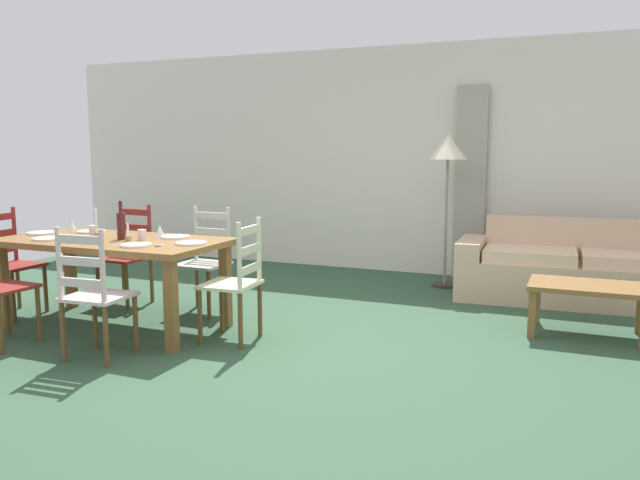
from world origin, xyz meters
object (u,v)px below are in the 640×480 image
object	(u,v)px
wine_glass_near_right	(160,231)
coffee_cup_primary	(142,235)
couch	(578,272)
coffee_table	(588,292)
dining_chair_far_left	(128,254)
dining_chair_head_west	(9,262)
coffee_cup_secondary	(93,230)
wine_glass_near_left	(72,226)
dining_chair_near_right	(93,294)
wine_bottle	(121,225)
dining_chair_far_right	(205,260)
dining_table	(113,249)
standing_lamp	(448,156)
dining_chair_head_east	(236,281)

from	to	relation	value
wine_glass_near_right	coffee_cup_primary	distance (m)	0.36
couch	coffee_table	size ratio (longest dim) A/B	2.58
wine_glass_near_right	coffee_cup_primary	size ratio (longest dim) A/B	1.79
dining_chair_far_left	dining_chair_head_west	bearing A→B (deg)	-132.75
dining_chair_far_left	coffee_cup_secondary	bearing A→B (deg)	-75.54
wine_glass_near_left	wine_glass_near_right	bearing A→B (deg)	-1.23
dining_chair_near_right	wine_bottle	distance (m)	0.91
dining_chair_far_right	couch	bearing A→B (deg)	29.08
coffee_cup_secondary	couch	size ratio (longest dim) A/B	0.04
dining_table	standing_lamp	bearing A→B (deg)	50.23
dining_chair_far_left	dining_chair_head_west	world-z (taller)	same
dining_chair_near_right	dining_chair_head_west	bearing A→B (deg)	156.58
dining_chair_head_west	coffee_table	bearing A→B (deg)	15.19
coffee_table	dining_chair_head_west	bearing A→B (deg)	-164.81
dining_chair_far_right	dining_chair_head_west	distance (m)	1.75
coffee_cup_secondary	dining_chair_near_right	bearing A→B (deg)	-48.24
standing_lamp	couch	bearing A→B (deg)	-7.81
wine_glass_near_right	dining_chair_near_right	bearing A→B (deg)	-103.78
wine_bottle	coffee_cup_primary	xyz separation A→B (m)	(0.20, 0.01, -0.07)
dining_table	coffee_cup_secondary	world-z (taller)	coffee_cup_secondary
dining_table	coffee_cup_secondary	size ratio (longest dim) A/B	21.11
dining_table	wine_glass_near_left	world-z (taller)	wine_glass_near_left
wine_glass_near_right	standing_lamp	size ratio (longest dim) A/B	0.10
coffee_cup_primary	coffee_table	distance (m)	3.63
coffee_cup_primary	coffee_table	xyz separation A→B (m)	(3.38, 1.25, -0.44)
wine_bottle	couch	size ratio (longest dim) A/B	0.14
dining_table	couch	xyz separation A→B (m)	(3.57, 2.49, -0.37)
wine_glass_near_left	coffee_table	distance (m)	4.24
coffee_table	standing_lamp	world-z (taller)	standing_lamp
dining_chair_far_right	dining_chair_head_east	xyz separation A→B (m)	(0.73, -0.69, 0.00)
wine_bottle	dining_chair_head_east	bearing A→B (deg)	1.69
dining_chair_far_right	standing_lamp	bearing A→B (deg)	47.05
dining_chair_near_right	coffee_table	bearing A→B (deg)	31.90
dining_chair_far_right	wine_glass_near_left	world-z (taller)	dining_chair_far_right
dining_chair_head_east	dining_chair_far_right	bearing A→B (deg)	136.55
dining_chair_far_right	couch	size ratio (longest dim) A/B	0.41
couch	standing_lamp	world-z (taller)	standing_lamp
dining_table	wine_bottle	world-z (taller)	wine_bottle
wine_glass_near_left	dining_chair_near_right	bearing A→B (deg)	-38.59
dining_chair_head_west	couch	xyz separation A→B (m)	(4.72, 2.52, -0.19)
dining_chair_near_right	standing_lamp	size ratio (longest dim) A/B	0.59
dining_chair_far_right	wine_bottle	world-z (taller)	wine_bottle
dining_chair_far_right	coffee_table	size ratio (longest dim) A/B	1.07
dining_chair_near_right	couch	bearing A→B (deg)	45.87
dining_chair_far_right	wine_bottle	xyz separation A→B (m)	(-0.33, -0.72, 0.39)
wine_glass_near_left	coffee_table	world-z (taller)	wine_glass_near_left
dining_chair_far_right	wine_glass_near_right	xyz separation A→B (m)	(0.17, -0.88, 0.38)
wine_bottle	wine_glass_near_right	size ratio (longest dim) A/B	1.96
dining_chair_far_right	dining_chair_near_right	bearing A→B (deg)	-88.91
dining_chair_head_east	wine_glass_near_right	bearing A→B (deg)	-161.50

